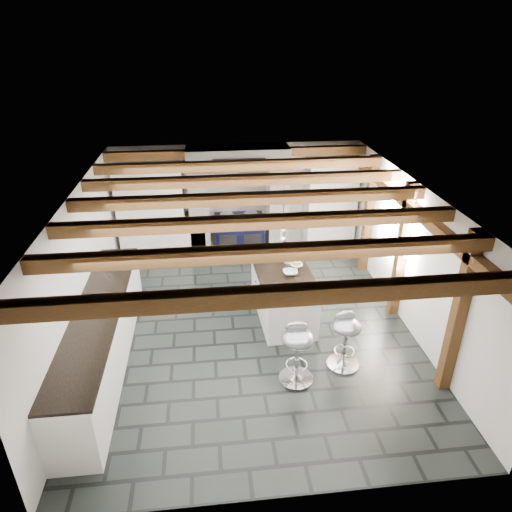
{
  "coord_description": "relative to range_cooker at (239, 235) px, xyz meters",
  "views": [
    {
      "loc": [
        -0.62,
        -6.04,
        4.36
      ],
      "look_at": [
        0.1,
        0.4,
        1.1
      ],
      "focal_mm": 32.0,
      "sensor_mm": 36.0,
      "label": 1
    }
  ],
  "objects": [
    {
      "name": "ground",
      "position": [
        0.0,
        -2.68,
        -0.47
      ],
      "size": [
        6.0,
        6.0,
        0.0
      ],
      "primitive_type": "plane",
      "color": "black",
      "rests_on": "ground"
    },
    {
      "name": "room_shell",
      "position": [
        -0.61,
        -1.26,
        0.6
      ],
      "size": [
        6.0,
        6.03,
        6.0
      ],
      "color": "silver",
      "rests_on": "ground"
    },
    {
      "name": "range_cooker",
      "position": [
        0.0,
        0.0,
        0.0
      ],
      "size": [
        1.0,
        0.63,
        0.99
      ],
      "color": "black",
      "rests_on": "ground"
    },
    {
      "name": "kitchen_island",
      "position": [
        0.54,
        -2.35,
        -0.04
      ],
      "size": [
        0.96,
        1.72,
        1.1
      ],
      "rotation": [
        0.0,
        0.0,
        0.05
      ],
      "color": "white",
      "rests_on": "ground"
    },
    {
      "name": "bar_stool_near",
      "position": [
        1.2,
        -3.71,
        0.07
      ],
      "size": [
        0.46,
        0.46,
        0.86
      ],
      "rotation": [
        0.0,
        0.0,
        0.08
      ],
      "color": "silver",
      "rests_on": "ground"
    },
    {
      "name": "bar_stool_far",
      "position": [
        0.47,
        -3.93,
        0.08
      ],
      "size": [
        0.48,
        0.48,
        0.89
      ],
      "rotation": [
        0.0,
        0.0,
        -0.04
      ],
      "color": "silver",
      "rests_on": "ground"
    }
  ]
}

